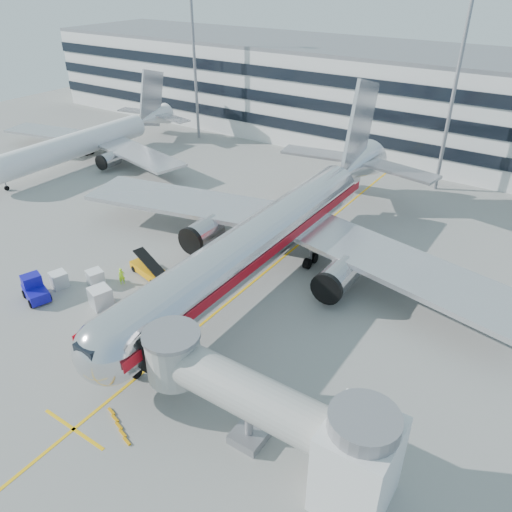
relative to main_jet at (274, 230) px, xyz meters
The scene contains 15 objects.
ground 12.46m from the main_jet, 90.00° to the right, with size 180.00×180.00×0.00m, color gray.
lead_in_line 4.57m from the main_jet, 90.00° to the right, with size 0.25×70.00×0.01m, color #FFBA0D.
stop_bar 26.07m from the main_jet, 90.00° to the right, with size 6.00×0.25×0.01m, color #FFBA0D.
main_jet is the anchor object (origin of this frame).
jet_bridge 23.18m from the main_jet, 58.30° to the right, with size 17.80×4.50×7.00m.
terminal 46.36m from the main_jet, 90.00° to the left, with size 150.00×24.25×15.60m.
light_mast_west 47.49m from the main_jet, 139.14° to the left, with size 2.40×1.20×25.45m.
light_mast_centre 33.08m from the main_jet, 75.20° to the left, with size 2.40×1.20×25.45m.
second_jet 43.15m from the main_jet, 165.12° to the left, with size 38.21×36.52×12.04m.
belt_loader 13.27m from the main_jet, 137.69° to the right, with size 5.15×2.78×2.40m.
baggage_tug 23.66m from the main_jet, 131.67° to the right, with size 3.50×2.77×2.33m.
cargo_container_left 21.76m from the main_jet, 135.83° to the right, with size 1.81×1.81×1.55m.
cargo_container_right 18.34m from the main_jet, 135.05° to the right, with size 1.82×1.82×1.53m.
cargo_container_front 17.95m from the main_jet, 122.50° to the right, with size 2.23×2.23×1.89m.
ramp_worker 15.81m from the main_jet, 133.48° to the right, with size 0.63×0.42×1.74m, color #ADFF1A.
Camera 1 is at (23.41, -26.44, 27.63)m, focal length 35.00 mm.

